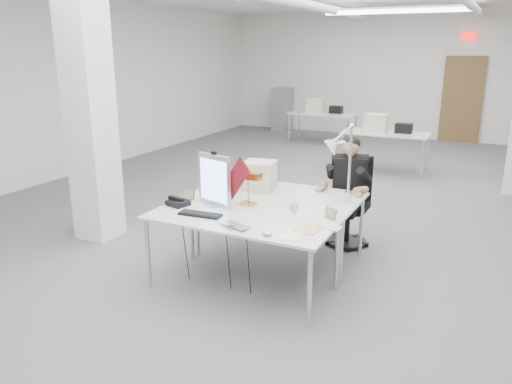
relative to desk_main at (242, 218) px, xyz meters
The scene contains 23 objects.
room_shell 2.80m from the desk_main, 89.21° to the left, with size 10.04×14.04×3.24m.
desk_main is the anchor object (origin of this frame).
desk_second 0.90m from the desk_main, 90.00° to the left, with size 1.80×0.90×0.03m, color silver.
bg_desk_a 5.50m from the desk_main, 87.92° to the left, with size 1.60×0.80×0.03m, color silver.
bg_desk_b 7.91m from the desk_main, 103.16° to the left, with size 1.60×0.80×0.03m, color silver.
filing_cabinet 9.80m from the desk_main, 110.93° to the left, with size 0.45×0.55×1.20m, color gray.
office_chair 1.72m from the desk_main, 69.25° to the left, with size 0.46×0.46×0.94m, color black, non-canonical shape.
seated_person 1.66m from the desk_main, 68.64° to the left, with size 0.45×0.57×0.85m, color black, non-canonical shape.
monitor 0.54m from the desk_main, 154.19° to the left, with size 0.43×0.04×0.53m, color silver.
pennant 0.40m from the desk_main, 132.41° to the left, with size 0.46×0.01×0.19m, color maroon.
keyboard 0.41m from the desk_main, 160.34° to the right, with size 0.42×0.14×0.02m, color black.
laptop 0.33m from the desk_main, 79.91° to the right, with size 0.30×0.20×0.02m, color #B1B1B6.
mouse 0.54m from the desk_main, 39.05° to the right, with size 0.10×0.06×0.04m, color #BAB9BE.
bankers_lamp 0.44m from the desk_main, 108.13° to the left, with size 0.28×0.11×0.32m, color gold, non-canonical shape.
desk_phone 0.76m from the desk_main, behind, with size 0.20×0.18×0.05m, color black.
picture_frame_left 0.81m from the desk_main, 161.97° to the left, with size 0.14×0.01×0.11m, color #9F6E44.
picture_frame_right 0.84m from the desk_main, 22.50° to the left, with size 0.14×0.01×0.11m, color #AD924A.
desk_clock 0.53m from the desk_main, 42.81° to the left, with size 0.09×0.09×0.03m, color silver.
paper_stack_a 0.66m from the desk_main, 20.67° to the right, with size 0.19×0.27×0.01m, color white.
paper_stack_b 0.69m from the desk_main, ahead, with size 0.20×0.28×0.01m, color #D2B77D.
paper_stack_c 0.85m from the desk_main, ahead, with size 0.19×0.13×0.01m, color silver.
beige_monitor 0.99m from the desk_main, 105.75° to the left, with size 0.34×0.32×0.32m, color beige.
architect_lamp 1.11m from the desk_main, 39.82° to the left, with size 0.24×0.70×0.91m, color silver, non-canonical shape.
Camera 1 is at (2.10, -6.49, 2.32)m, focal length 35.00 mm.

